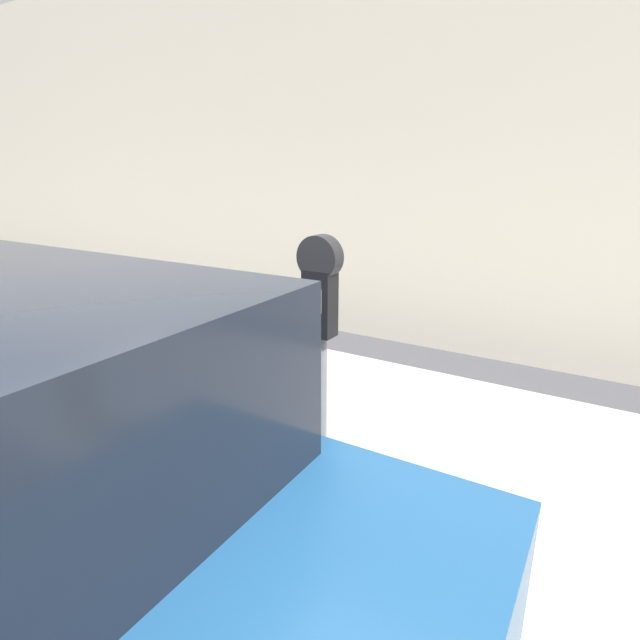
% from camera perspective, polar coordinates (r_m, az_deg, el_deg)
% --- Properties ---
extents(sidewalk, '(24.00, 2.80, 0.15)m').
position_cam_1_polar(sidewalk, '(3.90, 6.07, -13.69)').
color(sidewalk, '#BCB7AD').
rests_on(sidewalk, ground_plane).
extents(building_facade, '(24.00, 0.30, 4.75)m').
position_cam_1_polar(building_facade, '(5.82, 18.43, 19.25)').
color(building_facade, beige).
rests_on(building_facade, ground_plane).
extents(parking_meter, '(0.22, 0.12, 1.60)m').
position_cam_1_polar(parking_meter, '(2.60, -0.00, -2.12)').
color(parking_meter, slate).
rests_on(parking_meter, sidewalk).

